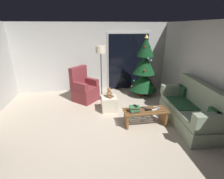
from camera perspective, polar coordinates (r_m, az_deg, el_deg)
name	(u,v)px	position (r m, az deg, el deg)	size (l,w,h in m)	color
ground_plane	(99,136)	(3.95, -4.45, -15.62)	(7.00, 7.00, 0.00)	#B2A38E
wall_back	(92,58)	(6.32, -6.80, 10.85)	(5.72, 0.12, 2.50)	beige
wall_right	(224,78)	(4.51, 34.24, 3.20)	(0.12, 6.00, 2.50)	beige
patio_door_frame	(128,61)	(6.46, 5.57, 9.75)	(1.60, 0.02, 2.20)	silver
patio_door_glass	(128,62)	(6.45, 5.60, 9.29)	(1.50, 0.02, 2.10)	black
couch	(191,110)	(4.60, 25.55, -6.31)	(0.91, 1.99, 1.08)	gray
coffee_table	(145,115)	(4.26, 11.44, -8.62)	(1.10, 0.40, 0.41)	brown
remote_graphite	(145,108)	(4.27, 11.19, -6.27)	(0.04, 0.16, 0.02)	#333338
remote_white	(155,110)	(4.24, 14.57, -6.75)	(0.04, 0.16, 0.02)	silver
remote_black	(148,110)	(4.20, 12.34, -6.82)	(0.04, 0.16, 0.02)	black
remote_silver	(157,107)	(4.36, 15.22, -6.02)	(0.04, 0.16, 0.02)	#ADADB2
book_stack	(134,109)	(4.06, 7.79, -6.65)	(0.29, 0.22, 0.14)	#4C4C51
cell_phone	(135,106)	(4.03, 8.08, -5.63)	(0.07, 0.14, 0.01)	black
christmas_tree	(144,70)	(5.88, 11.09, 6.67)	(0.99, 0.99, 2.12)	#4C1E19
armchair	(84,89)	(5.56, -9.65, 0.19)	(0.97, 0.97, 1.13)	maroon
floor_lamp	(101,55)	(5.35, -3.90, 11.87)	(0.32, 0.32, 1.78)	#2D2D30
ottoman	(109,104)	(4.88, -0.99, -4.93)	(0.44, 0.44, 0.43)	beige
teddy_bear_chestnut	(109,93)	(4.74, -0.92, -1.30)	(0.21, 0.22, 0.29)	brown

